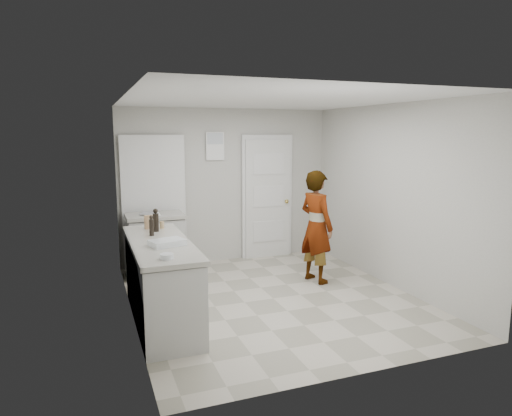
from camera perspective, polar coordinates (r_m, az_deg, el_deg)
name	(u,v)px	position (r m, az deg, el deg)	size (l,w,h in m)	color
ground	(273,298)	(5.99, 2.16, -11.24)	(4.00, 4.00, 0.00)	gray
room_shell	(218,200)	(7.48, -4.81, 0.99)	(4.00, 4.00, 4.00)	#ABAAA1
main_counter	(161,284)	(5.29, -11.78, -9.32)	(0.64, 1.96, 0.93)	#B1B1AC
side_counter	(156,247)	(6.99, -12.38, -4.77)	(0.84, 0.61, 0.93)	#B1B1AC
person	(316,227)	(6.51, 7.55, -2.32)	(0.58, 0.38, 1.60)	silver
cake_mix_box	(149,222)	(5.83, -13.24, -1.72)	(0.10, 0.05, 0.17)	#A27C51
spice_jar	(162,225)	(5.82, -11.67, -2.09)	(0.06, 0.06, 0.09)	tan
oil_cruet_a	(156,221)	(5.65, -12.42, -1.55)	(0.07, 0.07, 0.28)	black
oil_cruet_b	(151,226)	(5.43, -12.94, -2.20)	(0.05, 0.05, 0.24)	black
baking_dish	(167,243)	(4.94, -11.05, -4.29)	(0.40, 0.33, 0.06)	silver
egg_bowl	(167,256)	(4.42, -11.10, -5.95)	(0.13, 0.13, 0.05)	silver
papers	(152,214)	(6.87, -12.87, -0.76)	(0.22, 0.28, 0.01)	white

